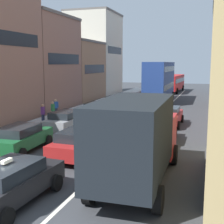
% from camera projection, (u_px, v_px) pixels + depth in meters
% --- Properties ---
extents(sidewalk_left, '(2.60, 64.00, 0.14)m').
position_uv_depth(sidewalk_left, '(73.00, 112.00, 30.90)').
color(sidewalk_left, '#AEAEAE').
rests_on(sidewalk_left, ground).
extents(lane_stripe_left, '(0.16, 60.00, 0.01)m').
position_uv_depth(lane_stripe_left, '(121.00, 115.00, 29.38)').
color(lane_stripe_left, silver).
rests_on(lane_stripe_left, ground).
extents(lane_stripe_right, '(0.16, 60.00, 0.01)m').
position_uv_depth(lane_stripe_right, '(156.00, 117.00, 28.34)').
color(lane_stripe_right, silver).
rests_on(lane_stripe_right, ground).
extents(building_row_left, '(7.20, 43.90, 12.92)m').
position_uv_depth(building_row_left, '(38.00, 58.00, 33.92)').
color(building_row_left, beige).
rests_on(building_row_left, ground).
extents(removalist_box_truck, '(2.84, 7.75, 3.58)m').
position_uv_depth(removalist_box_truck, '(138.00, 137.00, 12.38)').
color(removalist_box_truck, '#A51E1E').
rests_on(removalist_box_truck, ground).
extents(taxi_centre_lane_front, '(2.22, 4.38, 1.66)m').
position_uv_depth(taxi_centre_lane_front, '(11.00, 182.00, 10.77)').
color(taxi_centre_lane_front, black).
rests_on(taxi_centre_lane_front, ground).
extents(sedan_centre_lane_second, '(2.16, 4.35, 1.49)m').
position_uv_depth(sedan_centre_lane_second, '(80.00, 142.00, 16.17)').
color(sedan_centre_lane_second, '#A51E1E').
rests_on(sedan_centre_lane_second, ground).
extents(wagon_left_lane_second, '(2.23, 4.38, 1.49)m').
position_uv_depth(wagon_left_lane_second, '(21.00, 138.00, 17.20)').
color(wagon_left_lane_second, '#19592D').
rests_on(wagon_left_lane_second, ground).
extents(hatchback_centre_lane_third, '(2.16, 4.35, 1.49)m').
position_uv_depth(hatchback_centre_lane_third, '(112.00, 123.00, 21.44)').
color(hatchback_centre_lane_third, '#759EB7').
rests_on(hatchback_centre_lane_third, ground).
extents(sedan_left_lane_third, '(2.23, 4.38, 1.49)m').
position_uv_depth(sedan_left_lane_third, '(67.00, 120.00, 22.44)').
color(sedan_left_lane_third, gray).
rests_on(sedan_left_lane_third, ground).
extents(coupe_centre_lane_fourth, '(2.09, 4.31, 1.49)m').
position_uv_depth(coupe_centre_lane_fourth, '(132.00, 112.00, 26.25)').
color(coupe_centre_lane_fourth, silver).
rests_on(coupe_centre_lane_fourth, ground).
extents(sedan_left_lane_fourth, '(2.21, 4.37, 1.49)m').
position_uv_depth(sedan_left_lane_fourth, '(97.00, 110.00, 27.49)').
color(sedan_left_lane_fourth, beige).
rests_on(sedan_left_lane_fourth, ground).
extents(sedan_centre_lane_fifth, '(2.15, 4.35, 1.49)m').
position_uv_depth(sedan_centre_lane_fifth, '(146.00, 104.00, 31.08)').
color(sedan_centre_lane_fifth, black).
rests_on(sedan_centre_lane_fifth, ground).
extents(sedan_left_lane_fifth, '(2.23, 4.38, 1.49)m').
position_uv_depth(sedan_left_lane_fifth, '(115.00, 103.00, 32.60)').
color(sedan_left_lane_fifth, '#194C8C').
rests_on(sedan_left_lane_fifth, ground).
extents(sedan_right_lane_behind_truck, '(2.07, 4.30, 1.49)m').
position_uv_depth(sedan_right_lane_behind_truck, '(157.00, 130.00, 19.16)').
color(sedan_right_lane_behind_truck, '#B29319').
rests_on(sedan_right_lane_behind_truck, ground).
extents(wagon_right_lane_far, '(2.08, 4.31, 1.49)m').
position_uv_depth(wagon_right_lane_far, '(169.00, 115.00, 24.54)').
color(wagon_right_lane_far, '#A51E1E').
rests_on(wagon_right_lane_far, ground).
extents(bus_mid_queue_primary, '(2.87, 10.52, 5.06)m').
position_uv_depth(bus_mid_queue_primary, '(160.00, 80.00, 39.36)').
color(bus_mid_queue_primary, navy).
rests_on(bus_mid_queue_primary, ground).
extents(bus_far_queue_secondary, '(3.13, 10.60, 2.90)m').
position_uv_depth(bus_far_queue_secondary, '(173.00, 82.00, 52.87)').
color(bus_far_queue_secondary, '#B21919').
rests_on(bus_far_queue_secondary, ground).
extents(pedestrian_near_kerb, '(0.43, 0.39, 1.66)m').
position_uv_depth(pedestrian_near_kerb, '(56.00, 107.00, 28.31)').
color(pedestrian_near_kerb, '#262D47').
rests_on(pedestrian_near_kerb, ground).
extents(pedestrian_mid_sidewalk, '(0.36, 0.46, 1.66)m').
position_uv_depth(pedestrian_mid_sidewalk, '(53.00, 110.00, 26.63)').
color(pedestrian_mid_sidewalk, '#262D47').
rests_on(pedestrian_mid_sidewalk, ground).
extents(pedestrian_far_sidewalk, '(0.34, 0.54, 1.66)m').
position_uv_depth(pedestrian_far_sidewalk, '(43.00, 113.00, 24.91)').
color(pedestrian_far_sidewalk, '#262D47').
rests_on(pedestrian_far_sidewalk, ground).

